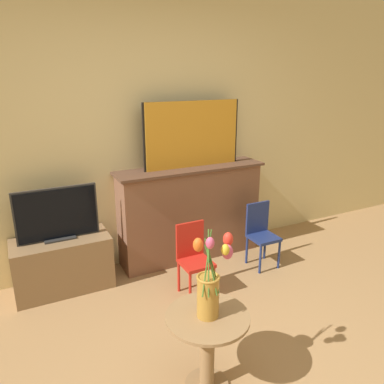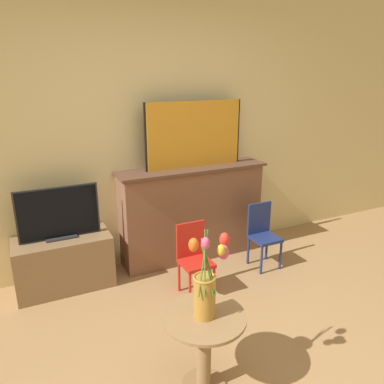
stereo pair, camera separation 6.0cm
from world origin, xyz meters
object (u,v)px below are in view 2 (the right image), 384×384
object	(u,v)px
chair_blue	(262,232)
vase_tulips	(206,286)
painting	(194,134)
chair_red	(194,255)
tv_monitor	(59,214)

from	to	relation	value
chair_blue	vase_tulips	bearing A→B (deg)	-136.91
painting	vase_tulips	size ratio (longest dim) A/B	1.82
painting	vase_tulips	world-z (taller)	painting
chair_red	chair_blue	bearing A→B (deg)	10.67
tv_monitor	vase_tulips	world-z (taller)	vase_tulips
chair_red	chair_blue	world-z (taller)	same
chair_red	chair_blue	distance (m)	0.85
tv_monitor	chair_blue	size ratio (longest dim) A/B	1.07
chair_red	vase_tulips	size ratio (longest dim) A/B	1.15
chair_red	vase_tulips	distance (m)	1.14
tv_monitor	chair_blue	world-z (taller)	tv_monitor
painting	chair_red	size ratio (longest dim) A/B	1.58
chair_red	chair_blue	xyz separation A→B (m)	(0.84, 0.16, 0.00)
vase_tulips	tv_monitor	bearing A→B (deg)	111.06
chair_blue	vase_tulips	xyz separation A→B (m)	(-1.24, -1.16, 0.37)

